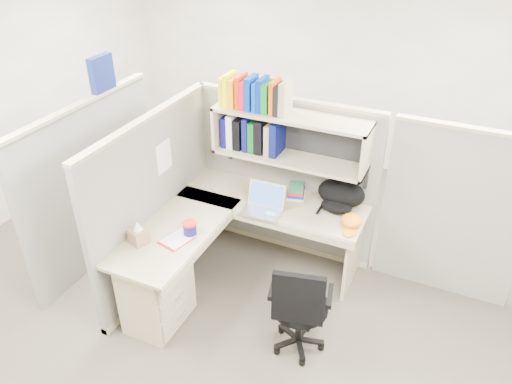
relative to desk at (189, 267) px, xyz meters
The scene contains 14 objects.
ground 0.66m from the desk, 35.01° to the left, with size 6.00×6.00×0.00m, color #3A362D.
room_shell 1.28m from the desk, 35.01° to the left, with size 6.00×6.00×6.00m.
cubicle 0.88m from the desk, 86.86° to the left, with size 3.79×1.84×1.95m.
desk is the anchor object (origin of this frame).
laptop 0.86m from the desk, 58.12° to the left, with size 0.35×0.35×0.25m, color silver, non-canonical shape.
backpack 1.47m from the desk, 44.87° to the left, with size 0.43×0.33×0.25m, color black, non-canonical shape.
orange_cap 1.45m from the desk, 33.35° to the left, with size 0.18×0.21×0.10m, color orange, non-canonical shape.
snack_canister 0.36m from the desk, 101.45° to the left, with size 0.12×0.12×0.12m.
tissue_box 0.55m from the desk, 149.85° to the right, with size 0.13×0.13×0.21m, color #936F53, non-canonical shape.
mouse 0.85m from the desk, 52.19° to the left, with size 0.10×0.07×0.04m, color #98BCD7.
paper_cup 1.11m from the desk, 68.39° to the left, with size 0.06×0.06×0.09m, color white.
book_stack 1.23m from the desk, 61.02° to the left, with size 0.16×0.22×0.11m, color gray, non-canonical shape.
loose_paper 0.30m from the desk, 168.79° to the right, with size 0.19×0.25×0.00m, color white, non-canonical shape.
task_chair 1.05m from the desk, ahead, with size 0.52×0.48×0.93m.
Camera 1 is at (1.50, -3.05, 3.22)m, focal length 35.00 mm.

